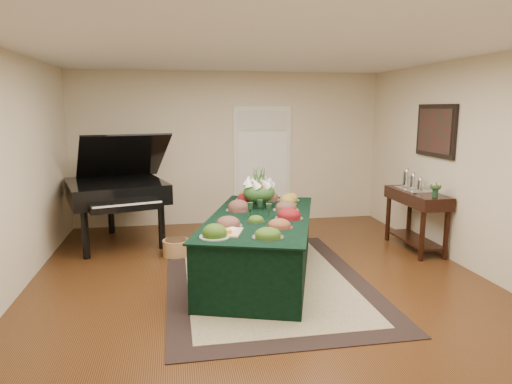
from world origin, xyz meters
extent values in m
plane|color=black|center=(0.00, 0.00, 0.00)|extent=(6.00, 6.00, 0.00)
cube|color=black|center=(0.08, 0.01, 0.01)|extent=(2.38, 3.33, 0.01)
cube|color=beige|center=(0.08, 0.01, 0.01)|extent=(1.90, 2.86, 0.01)
cube|color=white|center=(0.60, 2.98, 1.05)|extent=(1.05, 0.04, 2.10)
cube|color=white|center=(0.60, 2.96, 1.00)|extent=(0.90, 0.06, 2.00)
cube|color=black|center=(0.04, 0.21, 0.38)|extent=(1.86, 2.71, 0.75)
cube|color=black|center=(0.04, 0.21, 0.76)|extent=(1.93, 2.79, 0.02)
cylinder|color=silver|center=(-0.07, -0.74, 0.77)|extent=(0.33, 0.33, 0.01)
ellipsoid|color=#3A6219|center=(-0.07, -0.74, 0.81)|extent=(0.27, 0.27, 0.07)
cylinder|color=silver|center=(-0.41, -0.22, 0.77)|extent=(0.32, 0.32, 0.01)
ellipsoid|color=brown|center=(-0.41, -0.22, 0.82)|extent=(0.27, 0.27, 0.08)
cylinder|color=silver|center=(-0.19, 0.54, 0.77)|extent=(0.33, 0.33, 0.01)
ellipsoid|color=brown|center=(-0.19, 0.54, 0.83)|extent=(0.27, 0.27, 0.10)
cylinder|color=silver|center=(0.64, 1.04, 0.77)|extent=(0.26, 0.26, 0.01)
ellipsoid|color=gold|center=(0.64, 1.04, 0.82)|extent=(0.21, 0.21, 0.08)
cylinder|color=silver|center=(-0.07, -0.09, 0.77)|extent=(0.22, 0.22, 0.01)
ellipsoid|color=#3A6219|center=(-0.07, -0.09, 0.80)|extent=(0.18, 0.18, 0.05)
cylinder|color=silver|center=(0.42, 0.44, 0.77)|extent=(0.34, 0.34, 0.01)
ellipsoid|color=brown|center=(0.42, 0.44, 0.82)|extent=(0.28, 0.28, 0.09)
cylinder|color=silver|center=(0.34, 1.12, 0.77)|extent=(0.34, 0.34, 0.01)
ellipsoid|color=brown|center=(0.34, 1.12, 0.82)|extent=(0.27, 0.27, 0.09)
cylinder|color=silver|center=(0.52, 0.80, 0.77)|extent=(0.28, 0.28, 0.01)
ellipsoid|color=gold|center=(0.52, 0.80, 0.82)|extent=(0.23, 0.23, 0.10)
cylinder|color=silver|center=(0.14, -0.38, 0.77)|extent=(0.31, 0.31, 0.01)
ellipsoid|color=brown|center=(0.14, -0.38, 0.81)|extent=(0.25, 0.25, 0.07)
cylinder|color=silver|center=(0.35, 0.00, 0.77)|extent=(0.34, 0.34, 0.01)
ellipsoid|color=maroon|center=(0.35, 0.00, 0.82)|extent=(0.28, 0.28, 0.09)
cylinder|color=silver|center=(0.02, 1.21, 0.77)|extent=(0.29, 0.29, 0.01)
ellipsoid|color=#9C673E|center=(0.02, 1.21, 0.82)|extent=(0.24, 0.24, 0.09)
cylinder|color=#B5BFB5|center=(-0.60, -0.62, 0.77)|extent=(0.32, 0.32, 0.01)
ellipsoid|color=#3A6219|center=(-0.60, -0.62, 0.83)|extent=(0.26, 0.26, 0.10)
cylinder|color=#B5BFB5|center=(-0.04, 0.86, 0.77)|extent=(0.30, 0.30, 0.01)
ellipsoid|color=maroon|center=(-0.04, 0.86, 0.84)|extent=(0.25, 0.25, 0.12)
cube|color=tan|center=(-0.49, -0.48, 0.78)|extent=(0.45, 0.45, 0.02)
ellipsoid|color=#F3E8CC|center=(-0.53, -0.42, 0.82)|extent=(0.14, 0.14, 0.08)
ellipsoid|color=#F3E8CC|center=(-0.39, -0.45, 0.82)|extent=(0.12, 0.12, 0.07)
cube|color=#FFA628|center=(-0.46, -0.57, 0.81)|extent=(0.09, 0.07, 0.05)
cylinder|color=#153520|center=(0.12, 0.71, 0.85)|extent=(0.17, 0.17, 0.17)
ellipsoid|color=#295321|center=(0.12, 0.71, 0.97)|extent=(0.42, 0.42, 0.28)
cylinder|color=black|center=(-2.22, 1.28, 0.34)|extent=(0.10, 0.10, 0.68)
cylinder|color=black|center=(-1.20, 1.58, 0.34)|extent=(0.10, 0.10, 0.68)
cylinder|color=black|center=(-2.05, 2.60, 0.34)|extent=(0.10, 0.10, 0.68)
cube|color=black|center=(-1.87, 1.99, 0.83)|extent=(1.72, 1.78, 0.29)
cube|color=black|center=(-1.64, 1.19, 0.73)|extent=(1.00, 0.48, 0.10)
cube|color=black|center=(-1.77, 2.18, 1.32)|extent=(1.55, 1.38, 0.75)
cylinder|color=#9F6F40|center=(-0.99, 1.18, 0.12)|extent=(0.37, 0.37, 0.23)
cylinder|color=black|center=(2.31, 0.36, 0.35)|extent=(0.07, 0.07, 0.69)
cylinder|color=black|center=(2.68, 0.36, 0.35)|extent=(0.07, 0.07, 0.69)
cylinder|color=black|center=(2.31, 1.37, 0.35)|extent=(0.07, 0.07, 0.69)
cylinder|color=black|center=(2.68, 1.37, 0.35)|extent=(0.07, 0.07, 0.69)
cube|color=black|center=(2.50, 0.87, 0.78)|extent=(0.45, 1.20, 0.18)
cube|color=black|center=(2.50, 0.87, 0.15)|extent=(0.38, 1.05, 0.03)
cube|color=silver|center=(2.50, 0.98, 0.88)|extent=(0.34, 0.58, 0.02)
cylinder|color=#153520|center=(2.50, 0.41, 0.93)|extent=(0.08, 0.08, 0.11)
ellipsoid|color=pink|center=(2.50, 0.41, 1.03)|extent=(0.17, 0.17, 0.11)
cube|color=black|center=(2.72, 0.87, 1.75)|extent=(0.04, 0.95, 0.75)
cube|color=#4F151F|center=(2.69, 0.87, 1.75)|extent=(0.01, 0.82, 0.62)
camera|label=1|loc=(-0.99, -5.14, 2.07)|focal=32.00mm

